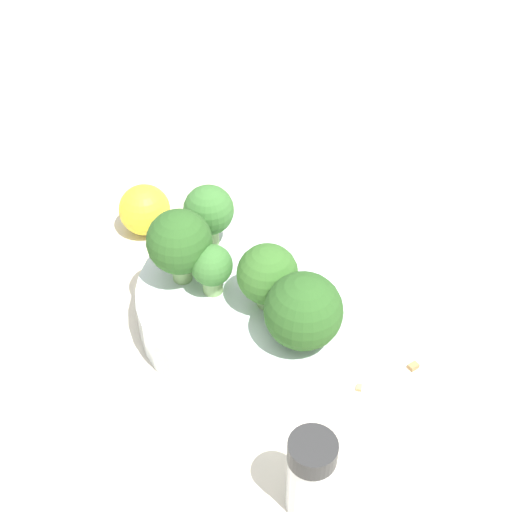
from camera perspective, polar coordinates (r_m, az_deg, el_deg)
name	(u,v)px	position (r m, az deg, el deg)	size (l,w,h in m)	color
ground_plane	(256,317)	(0.59, 0.00, -4.87)	(3.00, 3.00, 0.00)	beige
bowl	(256,302)	(0.58, 0.00, -3.68)	(0.19, 0.19, 0.04)	silver
broccoli_floret_0	(179,243)	(0.55, -6.15, 1.05)	(0.05, 0.05, 0.06)	#84AD66
broccoli_floret_1	(267,275)	(0.53, 0.93, -1.54)	(0.05, 0.05, 0.05)	#84AD66
broccoli_floret_2	(303,312)	(0.50, 3.81, -4.47)	(0.06, 0.06, 0.06)	#84AD66
broccoli_floret_3	(209,212)	(0.58, -3.81, 3.57)	(0.04, 0.04, 0.06)	#7A9E5B
broccoli_floret_4	(212,267)	(0.54, -3.56, -0.91)	(0.03, 0.03, 0.04)	#84AD66
pepper_shaker	(310,475)	(0.46, 4.37, -17.06)	(0.03, 0.03, 0.07)	silver
lemon_wedge	(145,210)	(0.66, -8.90, 3.68)	(0.05, 0.05, 0.05)	yellow
almond_crumb_0	(168,212)	(0.69, -7.06, 3.52)	(0.01, 0.00, 0.01)	tan
almond_crumb_1	(414,365)	(0.56, 12.50, -8.49)	(0.01, 0.01, 0.01)	#AD7F4C
almond_crumb_2	(359,386)	(0.54, 8.26, -10.29)	(0.01, 0.00, 0.01)	tan
almond_crumb_3	(290,222)	(0.67, 2.75, 2.74)	(0.01, 0.01, 0.01)	#AD7F4C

